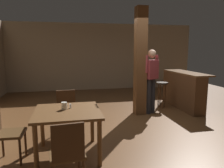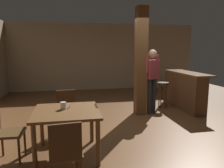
{
  "view_description": "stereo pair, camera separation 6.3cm",
  "coord_description": "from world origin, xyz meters",
  "px_view_note": "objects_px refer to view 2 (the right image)",
  "views": [
    {
      "loc": [
        -1.61,
        -4.85,
        1.73
      ],
      "look_at": [
        -0.62,
        -0.22,
        0.97
      ],
      "focal_mm": 35.0,
      "sensor_mm": 36.0,
      "label": 1
    },
    {
      "loc": [
        -1.55,
        -4.87,
        1.73
      ],
      "look_at": [
        -0.62,
        -0.22,
        0.97
      ],
      "focal_mm": 35.0,
      "sensor_mm": 36.0,
      "label": 2
    }
  ],
  "objects_px": {
    "chair_west": "(4,130)",
    "napkin_cup": "(63,106)",
    "chair_north": "(67,110)",
    "standing_person": "(152,77)",
    "bar_counter": "(184,90)",
    "dining_table": "(67,117)",
    "salt_shaker": "(69,106)",
    "chair_south": "(65,152)",
    "bar_stool_near": "(163,89)"
  },
  "relations": [
    {
      "from": "dining_table",
      "to": "bar_stool_near",
      "type": "bearing_deg",
      "value": 41.45
    },
    {
      "from": "napkin_cup",
      "to": "standing_person",
      "type": "bearing_deg",
      "value": 39.45
    },
    {
      "from": "chair_north",
      "to": "chair_south",
      "type": "xyz_separation_m",
      "value": [
        -0.01,
        -1.85,
        0.0
      ]
    },
    {
      "from": "chair_north",
      "to": "salt_shaker",
      "type": "height_order",
      "value": "chair_north"
    },
    {
      "from": "napkin_cup",
      "to": "bar_stool_near",
      "type": "distance_m",
      "value": 3.68
    },
    {
      "from": "chair_south",
      "to": "standing_person",
      "type": "distance_m",
      "value": 3.68
    },
    {
      "from": "chair_west",
      "to": "napkin_cup",
      "type": "xyz_separation_m",
      "value": [
        0.9,
        0.1,
        0.31
      ]
    },
    {
      "from": "bar_stool_near",
      "to": "napkin_cup",
      "type": "bearing_deg",
      "value": -140.03
    },
    {
      "from": "napkin_cup",
      "to": "bar_counter",
      "type": "distance_m",
      "value": 4.09
    },
    {
      "from": "salt_shaker",
      "to": "standing_person",
      "type": "distance_m",
      "value": 2.83
    },
    {
      "from": "chair_west",
      "to": "standing_person",
      "type": "bearing_deg",
      "value": 31.75
    },
    {
      "from": "chair_north",
      "to": "salt_shaker",
      "type": "distance_m",
      "value": 0.83
    },
    {
      "from": "chair_west",
      "to": "salt_shaker",
      "type": "bearing_deg",
      "value": 8.66
    },
    {
      "from": "standing_person",
      "to": "bar_counter",
      "type": "distance_m",
      "value": 1.29
    },
    {
      "from": "chair_west",
      "to": "bar_counter",
      "type": "xyz_separation_m",
      "value": [
        4.31,
        2.33,
        0.03
      ]
    },
    {
      "from": "napkin_cup",
      "to": "dining_table",
      "type": "bearing_deg",
      "value": -60.03
    },
    {
      "from": "chair_south",
      "to": "bar_stool_near",
      "type": "height_order",
      "value": "chair_south"
    },
    {
      "from": "chair_south",
      "to": "bar_counter",
      "type": "xyz_separation_m",
      "value": [
        3.38,
        3.24,
        0.03
      ]
    },
    {
      "from": "dining_table",
      "to": "chair_north",
      "type": "relative_size",
      "value": 1.16
    },
    {
      "from": "chair_north",
      "to": "bar_stool_near",
      "type": "height_order",
      "value": "chair_north"
    },
    {
      "from": "chair_south",
      "to": "bar_stool_near",
      "type": "bearing_deg",
      "value": 50.44
    },
    {
      "from": "napkin_cup",
      "to": "bar_counter",
      "type": "bearing_deg",
      "value": 33.17
    },
    {
      "from": "chair_north",
      "to": "standing_person",
      "type": "distance_m",
      "value": 2.5
    },
    {
      "from": "standing_person",
      "to": "chair_west",
      "type": "bearing_deg",
      "value": -148.25
    },
    {
      "from": "standing_person",
      "to": "bar_stool_near",
      "type": "relative_size",
      "value": 2.25
    },
    {
      "from": "dining_table",
      "to": "bar_counter",
      "type": "distance_m",
      "value": 4.08
    },
    {
      "from": "dining_table",
      "to": "napkin_cup",
      "type": "bearing_deg",
      "value": 119.97
    },
    {
      "from": "napkin_cup",
      "to": "standing_person",
      "type": "distance_m",
      "value": 2.94
    },
    {
      "from": "salt_shaker",
      "to": "bar_stool_near",
      "type": "bearing_deg",
      "value": 40.3
    },
    {
      "from": "standing_person",
      "to": "dining_table",
      "type": "bearing_deg",
      "value": -138.71
    },
    {
      "from": "chair_west",
      "to": "napkin_cup",
      "type": "height_order",
      "value": "chair_west"
    },
    {
      "from": "dining_table",
      "to": "napkin_cup",
      "type": "xyz_separation_m",
      "value": [
        -0.05,
        0.08,
        0.17
      ]
    },
    {
      "from": "dining_table",
      "to": "salt_shaker",
      "type": "bearing_deg",
      "value": 70.03
    },
    {
      "from": "standing_person",
      "to": "salt_shaker",
      "type": "bearing_deg",
      "value": -140.16
    },
    {
      "from": "dining_table",
      "to": "standing_person",
      "type": "relative_size",
      "value": 0.6
    },
    {
      "from": "dining_table",
      "to": "bar_stool_near",
      "type": "distance_m",
      "value": 3.69
    },
    {
      "from": "dining_table",
      "to": "standing_person",
      "type": "xyz_separation_m",
      "value": [
        2.22,
        1.95,
        0.36
      ]
    },
    {
      "from": "dining_table",
      "to": "chair_north",
      "type": "xyz_separation_m",
      "value": [
        -0.01,
        0.92,
        -0.14
      ]
    },
    {
      "from": "napkin_cup",
      "to": "chair_west",
      "type": "bearing_deg",
      "value": -173.93
    },
    {
      "from": "chair_north",
      "to": "standing_person",
      "type": "relative_size",
      "value": 0.52
    },
    {
      "from": "chair_west",
      "to": "standing_person",
      "type": "distance_m",
      "value": 3.76
    },
    {
      "from": "chair_west",
      "to": "chair_south",
      "type": "height_order",
      "value": "same"
    },
    {
      "from": "salt_shaker",
      "to": "bar_counter",
      "type": "height_order",
      "value": "bar_counter"
    },
    {
      "from": "dining_table",
      "to": "salt_shaker",
      "type": "height_order",
      "value": "salt_shaker"
    },
    {
      "from": "chair_west",
      "to": "chair_north",
      "type": "bearing_deg",
      "value": 44.78
    },
    {
      "from": "standing_person",
      "to": "napkin_cup",
      "type": "bearing_deg",
      "value": -140.55
    },
    {
      "from": "salt_shaker",
      "to": "bar_stool_near",
      "type": "height_order",
      "value": "salt_shaker"
    },
    {
      "from": "chair_west",
      "to": "napkin_cup",
      "type": "relative_size",
      "value": 7.48
    },
    {
      "from": "chair_west",
      "to": "chair_south",
      "type": "xyz_separation_m",
      "value": [
        0.93,
        -0.92,
        0.0
      ]
    },
    {
      "from": "dining_table",
      "to": "chair_west",
      "type": "height_order",
      "value": "chair_west"
    }
  ]
}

